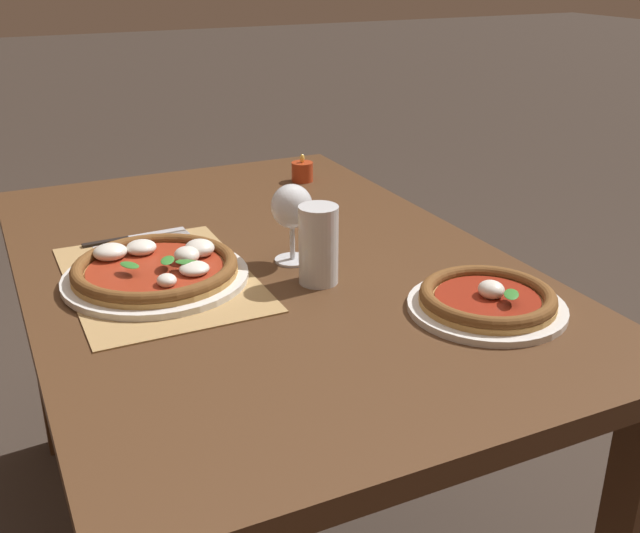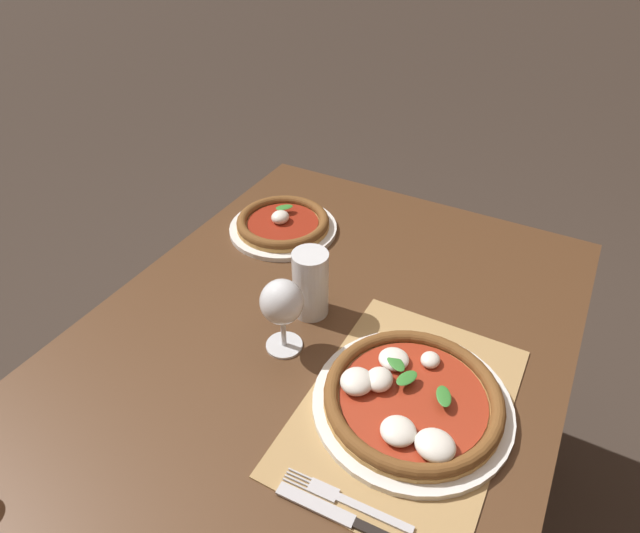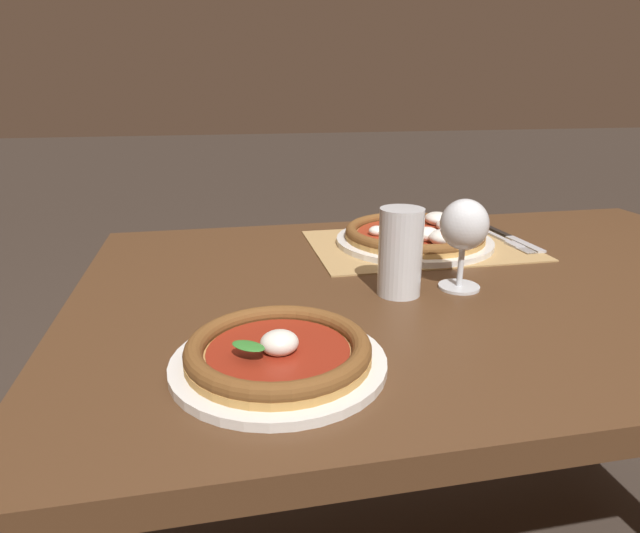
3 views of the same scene
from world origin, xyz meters
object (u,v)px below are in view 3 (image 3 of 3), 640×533
object	(u,v)px
pizza_far	(278,354)
wine_glass	(464,229)
pint_glass	(400,254)
pizza_near	(416,235)
knife	(512,238)
fork	(505,240)

from	to	relation	value
pizza_far	wine_glass	bearing A→B (deg)	-148.22
wine_glass	pint_glass	size ratio (longest dim) A/B	1.07
wine_glass	pint_glass	distance (m)	0.12
pizza_near	knife	size ratio (longest dim) A/B	1.56
pint_glass	knife	size ratio (longest dim) A/B	0.67
pizza_far	fork	distance (m)	0.72
wine_glass	knife	world-z (taller)	wine_glass
pizza_near	pint_glass	xyz separation A→B (m)	(0.13, 0.27, 0.05)
knife	pizza_near	bearing A→B (deg)	-2.62
pizza_near	fork	size ratio (longest dim) A/B	1.68
pint_glass	fork	world-z (taller)	pint_glass
pizza_near	pizza_far	bearing A→B (deg)	52.69
pizza_far	wine_glass	xyz separation A→B (m)	(-0.34, -0.21, 0.09)
wine_glass	pint_glass	world-z (taller)	wine_glass
fork	pint_glass	bearing A→B (deg)	36.14
pint_glass	fork	bearing A→B (deg)	-143.86
wine_glass	knife	size ratio (longest dim) A/B	0.72
pint_glass	knife	bearing A→B (deg)	-144.53
wine_glass	fork	xyz separation A→B (m)	(-0.22, -0.24, -0.10)
pint_glass	pizza_near	bearing A→B (deg)	-116.40
pizza_far	knife	world-z (taller)	pizza_far
wine_glass	knife	distance (m)	0.37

